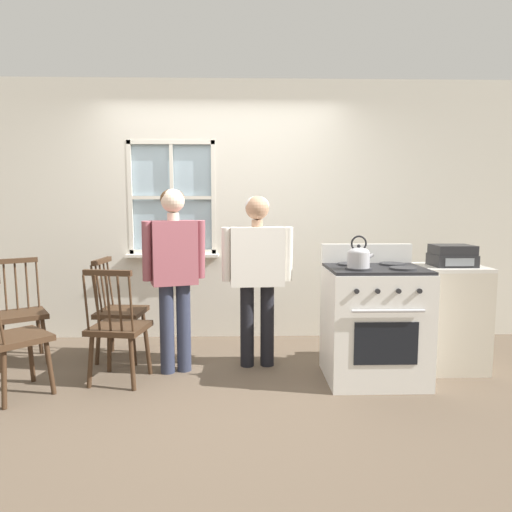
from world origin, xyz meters
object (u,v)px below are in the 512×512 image
object	(u,v)px
side_counter	(448,317)
chair_center_cluster	(14,339)
chair_by_window	(20,315)
chair_near_stove	(118,329)
stereo	(452,256)
person_teen_center	(257,264)
chair_near_wall	(119,312)
stove	(374,322)
kettle	(359,256)
potted_plant	(192,247)
person_elderly_left	(174,264)

from	to	relation	value
side_counter	chair_center_cluster	bearing A→B (deg)	-171.77
chair_by_window	chair_near_stove	size ratio (longest dim) A/B	1.00
chair_center_cluster	stereo	world-z (taller)	stereo
chair_center_cluster	chair_near_stove	size ratio (longest dim) A/B	1.00
chair_by_window	stereo	size ratio (longest dim) A/B	2.74
person_teen_center	stereo	xyz separation A→B (m)	(1.65, -0.11, 0.08)
chair_near_wall	stove	size ratio (longest dim) A/B	0.86
kettle	stereo	bearing A→B (deg)	21.55
stereo	chair_near_stove	bearing A→B (deg)	-175.17
chair_near_wall	chair_near_stove	xyz separation A→B (m)	(0.14, -0.57, 0.00)
stereo	stove	bearing A→B (deg)	-162.95
person_teen_center	potted_plant	xyz separation A→B (m)	(-0.65, 0.84, 0.07)
person_elderly_left	person_teen_center	world-z (taller)	person_elderly_left
stove	potted_plant	bearing A→B (deg)	143.57
chair_near_wall	potted_plant	xyz separation A→B (m)	(0.61, 0.62, 0.54)
potted_plant	stereo	size ratio (longest dim) A/B	0.72
chair_near_wall	chair_by_window	bearing A→B (deg)	100.05
chair_center_cluster	person_elderly_left	size ratio (longest dim) A/B	0.60
person_elderly_left	kettle	world-z (taller)	person_elderly_left
side_counter	stereo	distance (m)	0.54
chair_near_wall	potted_plant	world-z (taller)	potted_plant
chair_center_cluster	kettle	distance (m)	2.65
chair_by_window	kettle	bearing A→B (deg)	-44.50
chair_near_stove	stove	bearing A→B (deg)	-170.20
chair_center_cluster	stove	size ratio (longest dim) A/B	0.86
chair_near_stove	stove	distance (m)	2.06
chair_by_window	kettle	xyz separation A→B (m)	(2.90, -0.61, 0.59)
chair_center_cluster	person_elderly_left	xyz separation A→B (m)	(1.12, 0.46, 0.49)
chair_by_window	chair_near_wall	distance (m)	0.87
chair_near_stove	person_elderly_left	distance (m)	0.68
stove	side_counter	world-z (taller)	stove
potted_plant	stereo	bearing A→B (deg)	-22.49
kettle	potted_plant	size ratio (longest dim) A/B	1.01
side_counter	potted_plant	bearing A→B (deg)	157.95
chair_by_window	chair_near_stove	world-z (taller)	same
potted_plant	chair_near_wall	bearing A→B (deg)	-134.65
kettle	side_counter	distance (m)	1.12
chair_near_stove	person_teen_center	size ratio (longest dim) A/B	0.62
chair_near_stove	person_elderly_left	bearing A→B (deg)	-143.37
potted_plant	side_counter	xyz separation A→B (m)	(2.31, -0.93, -0.53)
chair_by_window	chair_near_wall	size ratio (longest dim) A/B	1.00
side_counter	stereo	size ratio (longest dim) A/B	2.65
chair_near_stove	side_counter	size ratio (longest dim) A/B	1.04
person_teen_center	kettle	size ratio (longest dim) A/B	6.04
person_teen_center	stove	xyz separation A→B (m)	(0.94, -0.33, -0.44)
chair_near_stove	stove	xyz separation A→B (m)	(2.06, 0.01, 0.04)
potted_plant	chair_near_stove	bearing A→B (deg)	-111.29
chair_near_wall	stove	xyz separation A→B (m)	(2.20, -0.56, 0.04)
person_elderly_left	person_teen_center	bearing A→B (deg)	-7.97
person_teen_center	potted_plant	size ratio (longest dim) A/B	6.11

